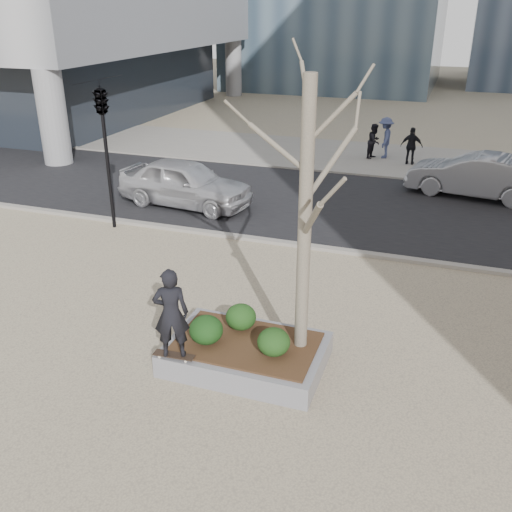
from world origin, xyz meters
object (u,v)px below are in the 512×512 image
(planter, at_px, (246,354))
(skateboarder, at_px, (171,313))
(police_car, at_px, (185,183))
(skateboard, at_px, (174,356))

(planter, xyz_separation_m, skateboarder, (-1.10, -0.88, 1.18))
(planter, height_order, police_car, police_car)
(skateboard, bearing_deg, police_car, 111.11)
(planter, xyz_separation_m, skateboard, (-1.10, -0.88, 0.26))
(skateboarder, bearing_deg, planter, -164.30)
(police_car, bearing_deg, skateboard, -149.15)
(planter, bearing_deg, skateboard, -141.34)
(skateboard, relative_size, skateboarder, 0.45)
(skateboarder, bearing_deg, skateboard, -112.96)
(planter, xyz_separation_m, police_car, (-5.26, 8.22, 0.59))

